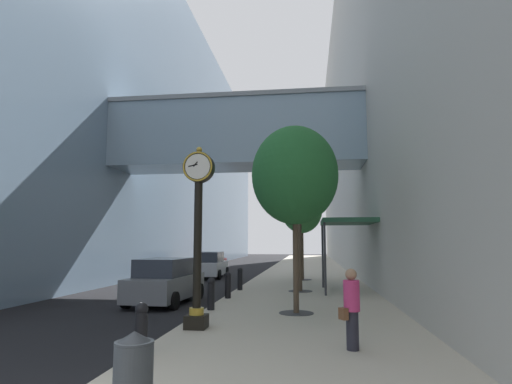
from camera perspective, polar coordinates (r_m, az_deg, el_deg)
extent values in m
plane|color=black|center=(31.66, 0.84, -11.23)|extent=(110.00, 110.00, 0.00)
cube|color=#BCB29E|center=(34.45, 6.90, -10.71)|extent=(6.52, 80.00, 0.14)
cube|color=#758EA8|center=(38.95, -16.51, 8.03)|extent=(9.00, 80.00, 24.48)
cube|color=#849EB2|center=(23.77, -2.63, 7.57)|extent=(14.51, 3.20, 3.57)
cube|color=gray|center=(24.32, -2.60, 11.92)|extent=(14.51, 3.40, 0.24)
cube|color=#B7B2A8|center=(37.05, 18.92, 11.72)|extent=(9.00, 80.00, 27.97)
cube|color=black|center=(11.52, -8.16, -17.14)|extent=(0.55, 0.55, 0.35)
cylinder|color=gold|center=(11.48, -8.14, -15.83)|extent=(0.39, 0.38, 0.18)
cylinder|color=black|center=(11.34, -7.98, -7.06)|extent=(0.22, 0.22, 3.32)
cylinder|color=black|center=(11.52, -7.81, 3.36)|extent=(0.84, 0.28, 0.84)
torus|color=gold|center=(11.37, -8.01, 3.49)|extent=(0.82, 0.05, 0.82)
cylinder|color=white|center=(11.38, -8.01, 3.49)|extent=(0.69, 0.01, 0.69)
cylinder|color=white|center=(11.66, -7.62, 3.23)|extent=(0.69, 0.01, 0.69)
sphere|color=gold|center=(11.62, -7.77, 5.74)|extent=(0.16, 0.16, 0.16)
cube|color=black|center=(11.40, -8.28, 3.80)|extent=(0.13, 0.01, 0.15)
cube|color=black|center=(11.41, -8.63, 3.61)|extent=(0.26, 0.01, 0.08)
cylinder|color=black|center=(8.90, -15.47, -18.34)|extent=(0.25, 0.25, 0.86)
sphere|color=black|center=(8.81, -15.37, -15.17)|extent=(0.26, 0.26, 0.26)
cylinder|color=black|center=(14.45, -6.18, -14.04)|extent=(0.25, 0.25, 0.86)
sphere|color=black|center=(14.40, -6.15, -12.07)|extent=(0.26, 0.26, 0.26)
cylinder|color=black|center=(17.31, -3.86, -12.88)|extent=(0.25, 0.25, 0.86)
sphere|color=black|center=(17.27, -3.85, -11.23)|extent=(0.26, 0.26, 0.26)
cylinder|color=black|center=(20.20, -2.21, -12.04)|extent=(0.25, 0.25, 0.86)
sphere|color=black|center=(20.16, -2.21, -10.62)|extent=(0.26, 0.26, 0.26)
cylinder|color=#333335|center=(13.81, 5.54, -16.15)|extent=(1.10, 1.10, 0.02)
cylinder|color=#4C3D2D|center=(13.64, 5.45, -9.17)|extent=(0.18, 0.18, 3.38)
ellipsoid|color=#23602D|center=(13.81, 5.32, 2.32)|extent=(2.84, 2.84, 3.27)
cylinder|color=#333335|center=(19.81, 6.10, -13.33)|extent=(1.10, 1.10, 0.02)
cylinder|color=#4C3D2D|center=(19.68, 6.02, -7.44)|extent=(0.18, 0.18, 4.09)
ellipsoid|color=#2D7033|center=(19.85, 5.92, 0.66)|extent=(2.01, 2.01, 2.31)
cylinder|color=#333335|center=(25.83, 6.39, -11.82)|extent=(1.10, 1.10, 0.02)
cylinder|color=brown|center=(25.74, 6.34, -8.18)|extent=(0.18, 0.18, 3.31)
ellipsoid|color=#387F3D|center=(25.81, 6.26, -2.40)|extent=(2.52, 2.52, 2.90)
cylinder|color=#383D42|center=(6.25, -16.46, -23.11)|extent=(0.52, 0.52, 0.92)
cone|color=#272A2E|center=(6.12, -16.29, -18.53)|extent=(0.53, 0.53, 0.16)
cylinder|color=#23232D|center=(9.42, 13.06, -17.97)|extent=(0.36, 0.36, 0.79)
cylinder|color=#C6336B|center=(9.31, 12.93, -13.64)|extent=(0.47, 0.47, 0.64)
sphere|color=#9E7556|center=(9.27, 12.86, -10.92)|extent=(0.24, 0.24, 0.24)
cube|color=brown|center=(9.23, 11.87, -15.99)|extent=(0.21, 0.23, 0.24)
cube|color=#235138|center=(19.98, 12.38, -3.99)|extent=(2.40, 3.60, 0.20)
cylinder|color=#333338|center=(18.30, 9.42, -8.81)|extent=(0.10, 0.10, 3.20)
cylinder|color=#333338|center=(21.50, 9.11, -8.53)|extent=(0.10, 0.10, 3.20)
cube|color=slate|center=(17.22, -12.21, -12.53)|extent=(1.98, 4.47, 0.85)
cube|color=#282D38|center=(16.96, -12.42, -10.05)|extent=(1.69, 2.53, 0.70)
cylinder|color=black|center=(18.97, -13.13, -12.96)|extent=(0.25, 0.65, 0.64)
cylinder|color=black|center=(18.36, -7.76, -13.28)|extent=(0.25, 0.65, 0.64)
cylinder|color=black|center=(16.26, -17.30, -13.87)|extent=(0.25, 0.65, 0.64)
cylinder|color=black|center=(15.55, -11.14, -14.38)|extent=(0.25, 0.65, 0.64)
cube|color=silver|center=(28.98, -6.34, -10.31)|extent=(1.91, 4.25, 0.85)
cube|color=#282D38|center=(28.74, -6.41, -8.83)|extent=(1.65, 2.39, 0.69)
cylinder|color=black|center=(30.60, -7.45, -10.72)|extent=(0.23, 0.64, 0.64)
cylinder|color=black|center=(30.23, -4.06, -10.81)|extent=(0.23, 0.64, 0.64)
cylinder|color=black|center=(27.82, -8.84, -11.08)|extent=(0.23, 0.64, 0.64)
cylinder|color=black|center=(27.42, -5.11, -11.19)|extent=(0.23, 0.64, 0.64)
cube|color=#AD191E|center=(36.65, -6.17, -9.67)|extent=(1.84, 4.60, 0.75)
cube|color=#282D38|center=(36.40, -6.24, -8.64)|extent=(1.62, 2.57, 0.61)
cylinder|color=black|center=(38.40, -6.98, -9.94)|extent=(0.22, 0.64, 0.64)
cylinder|color=black|center=(37.99, -4.25, -10.01)|extent=(0.22, 0.64, 0.64)
cylinder|color=black|center=(35.38, -8.24, -10.19)|extent=(0.22, 0.64, 0.64)
cylinder|color=black|center=(34.94, -5.29, -10.27)|extent=(0.22, 0.64, 0.64)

